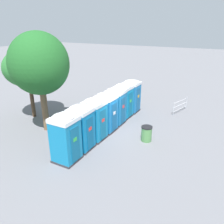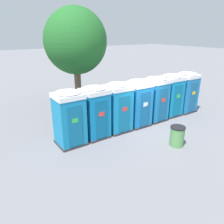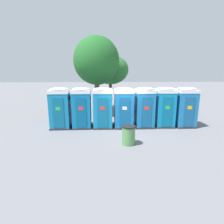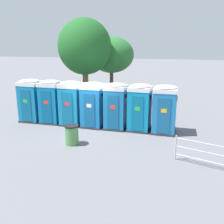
# 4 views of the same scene
# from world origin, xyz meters

# --- Properties ---
(ground_plane) EXTENTS (120.00, 120.00, 0.00)m
(ground_plane) POSITION_xyz_m (0.00, 0.00, 0.00)
(ground_plane) COLOR slate
(portapotty_0) EXTENTS (1.23, 1.21, 2.54)m
(portapotty_0) POSITION_xyz_m (-3.95, 0.35, 1.28)
(portapotty_0) COLOR #2D2D33
(portapotty_0) RESTS_ON ground
(portapotty_1) EXTENTS (1.19, 1.22, 2.54)m
(portapotty_1) POSITION_xyz_m (-2.63, 0.36, 1.28)
(portapotty_1) COLOR #2D2D33
(portapotty_1) RESTS_ON ground
(portapotty_2) EXTENTS (1.23, 1.22, 2.54)m
(portapotty_2) POSITION_xyz_m (-1.31, 0.31, 1.28)
(portapotty_2) COLOR #2D2D33
(portapotty_2) RESTS_ON ground
(portapotty_3) EXTENTS (1.21, 1.22, 2.54)m
(portapotty_3) POSITION_xyz_m (0.01, 0.26, 1.28)
(portapotty_3) COLOR #2D2D33
(portapotty_3) RESTS_ON ground
(portapotty_4) EXTENTS (1.17, 1.21, 2.54)m
(portapotty_4) POSITION_xyz_m (1.33, 0.27, 1.28)
(portapotty_4) COLOR #2D2D33
(portapotty_4) RESTS_ON ground
(portapotty_5) EXTENTS (1.23, 1.25, 2.54)m
(portapotty_5) POSITION_xyz_m (2.65, 0.31, 1.28)
(portapotty_5) COLOR #2D2D33
(portapotty_5) RESTS_ON ground
(portapotty_6) EXTENTS (1.24, 1.21, 2.54)m
(portapotty_6) POSITION_xyz_m (3.97, 0.23, 1.28)
(portapotty_6) COLOR #2D2D33
(portapotty_6) RESTS_ON ground
(street_tree_0) EXTENTS (3.59, 3.59, 6.24)m
(street_tree_0) POSITION_xyz_m (-1.76, 3.85, 4.33)
(street_tree_0) COLOR brown
(street_tree_0) RESTS_ON ground
(street_tree_1) EXTENTS (3.38, 3.38, 5.06)m
(street_tree_1) POSITION_xyz_m (-0.55, 6.32, 3.69)
(street_tree_1) COLOR #4C3826
(street_tree_1) RESTS_ON ground
(trash_can) EXTENTS (0.66, 0.66, 0.93)m
(trash_can) POSITION_xyz_m (-0.08, -2.54, 0.47)
(trash_can) COLOR #518C4C
(trash_can) RESTS_ON ground
(event_barrier) EXTENTS (1.97, 0.66, 1.05)m
(event_barrier) POSITION_xyz_m (5.63, -3.29, 0.57)
(event_barrier) COLOR #B7B7BC
(event_barrier) RESTS_ON ground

